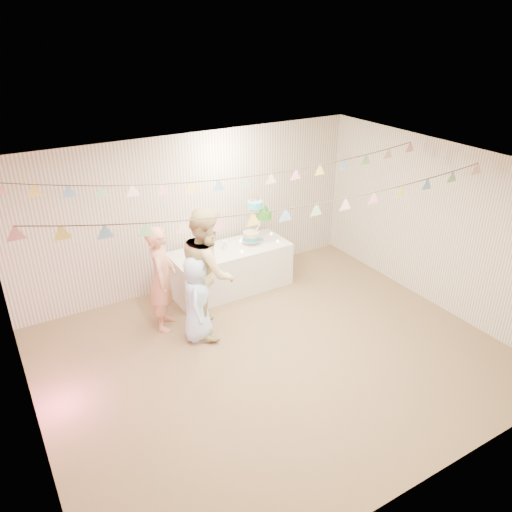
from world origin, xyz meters
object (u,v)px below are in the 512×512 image
person_adult_b (208,271)px  person_child (197,299)px  table (231,269)px  cake_stand (257,220)px  person_adult_a (162,278)px

person_adult_b → person_child: person_adult_b is taller
table → person_child: bearing=-136.4°
table → cake_stand: bearing=5.2°
table → person_adult_b: bearing=-132.9°
person_adult_a → cake_stand: bearing=-44.9°
table → person_adult_b: size_ratio=1.05×
table → person_child: 1.51m
person_adult_a → person_adult_b: 0.69m
table → person_adult_a: bearing=-159.7°
person_adult_a → person_adult_b: person_adult_b is taller
cake_stand → person_adult_a: bearing=-163.8°
person_adult_b → person_child: (-0.25, -0.14, -0.31)m
table → person_adult_b: (-0.83, -0.89, 0.58)m
table → person_adult_a: 1.54m
person_adult_b → person_adult_a: bearing=76.6°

